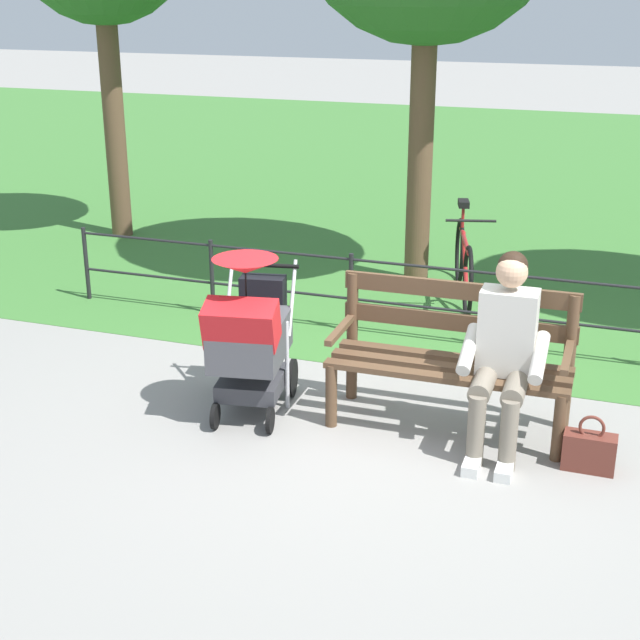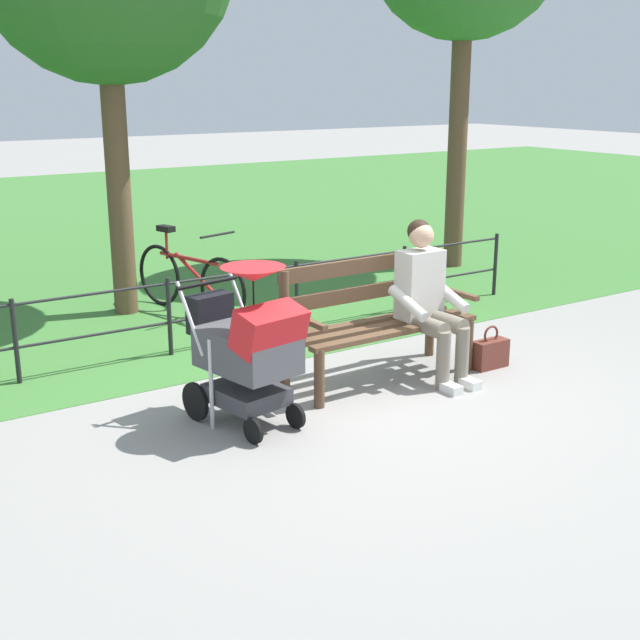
% 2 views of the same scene
% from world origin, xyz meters
% --- Properties ---
extents(ground_plane, '(60.00, 60.00, 0.00)m').
position_xyz_m(ground_plane, '(0.00, 0.00, 0.00)').
color(ground_plane, gray).
extents(grass_lawn, '(40.00, 16.00, 0.01)m').
position_xyz_m(grass_lawn, '(0.00, -8.80, 0.00)').
color(grass_lawn, '#3D7533').
rests_on(grass_lawn, ground).
extents(park_bench, '(1.61, 0.62, 0.96)m').
position_xyz_m(park_bench, '(-0.51, -0.12, 0.53)').
color(park_bench, brown).
rests_on(park_bench, ground).
extents(person_on_bench, '(0.54, 0.74, 1.28)m').
position_xyz_m(person_on_bench, '(-0.88, 0.11, 0.68)').
color(person_on_bench, slate).
rests_on(person_on_bench, ground).
extents(stroller, '(0.64, 0.95, 1.15)m').
position_xyz_m(stroller, '(0.82, 0.21, 0.59)').
color(stroller, black).
rests_on(stroller, ground).
extents(handbag, '(0.32, 0.14, 0.37)m').
position_xyz_m(handbag, '(-1.46, 0.25, 0.13)').
color(handbag, brown).
rests_on(handbag, ground).
extents(park_fence, '(6.59, 0.04, 0.70)m').
position_xyz_m(park_fence, '(0.00, -1.54, 0.42)').
color(park_fence, black).
rests_on(park_fence, ground).
extents(bicycle, '(0.57, 1.61, 0.89)m').
position_xyz_m(bicycle, '(-0.09, -2.72, 0.36)').
color(bicycle, black).
rests_on(bicycle, ground).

